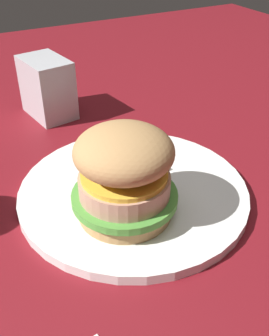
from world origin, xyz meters
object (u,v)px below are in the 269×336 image
object	(u,v)px
plate	(134,193)
sandwich	(124,174)
napkin_dispenser	(47,88)
fries_pile	(130,155)

from	to	relation	value
plate	sandwich	bearing A→B (deg)	-41.85
plate	napkin_dispenser	bearing A→B (deg)	-175.59
plate	fries_pile	world-z (taller)	fries_pile
plate	sandwich	size ratio (longest dim) A/B	2.39
sandwich	fries_pile	bearing A→B (deg)	149.59
sandwich	napkin_dispenser	size ratio (longest dim) A/B	1.21
plate	fries_pile	size ratio (longest dim) A/B	2.70
napkin_dispenser	sandwich	bearing A→B (deg)	-10.65
plate	napkin_dispenser	distance (m)	0.27
sandwich	fries_pile	xyz separation A→B (m)	(-0.09, 0.06, -0.05)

